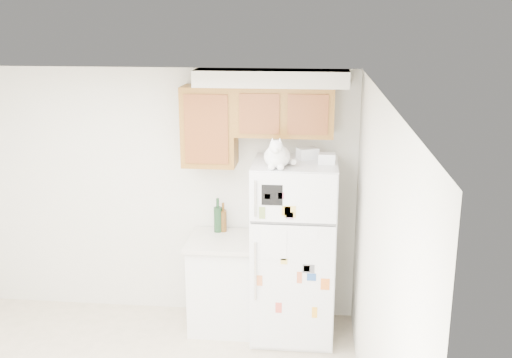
# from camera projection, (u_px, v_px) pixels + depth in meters

# --- Properties ---
(room_shell) EXTENTS (3.84, 4.04, 2.52)m
(room_shell) POSITION_uv_depth(u_px,v_px,m) (117.00, 207.00, 4.19)
(room_shell) COLOR beige
(room_shell) RESTS_ON ground_plane
(refrigerator) EXTENTS (0.76, 0.78, 1.70)m
(refrigerator) POSITION_uv_depth(u_px,v_px,m) (294.00, 251.00, 5.59)
(refrigerator) COLOR white
(refrigerator) RESTS_ON ground_plane
(base_counter) EXTENTS (0.64, 0.64, 0.92)m
(base_counter) POSITION_uv_depth(u_px,v_px,m) (223.00, 282.00, 5.83)
(base_counter) COLOR white
(base_counter) RESTS_ON ground_plane
(cat) EXTENTS (0.28, 0.41, 0.29)m
(cat) POSITION_uv_depth(u_px,v_px,m) (277.00, 156.00, 5.15)
(cat) COLOR white
(cat) RESTS_ON refrigerator
(storage_box_back) EXTENTS (0.22, 0.19, 0.10)m
(storage_box_back) POSITION_uv_depth(u_px,v_px,m) (308.00, 153.00, 5.49)
(storage_box_back) COLOR white
(storage_box_back) RESTS_ON refrigerator
(storage_box_front) EXTENTS (0.16, 0.12, 0.09)m
(storage_box_front) POSITION_uv_depth(u_px,v_px,m) (327.00, 159.00, 5.31)
(storage_box_front) COLOR white
(storage_box_front) RESTS_ON refrigerator
(bottle_green) EXTENTS (0.08, 0.08, 0.34)m
(bottle_green) POSITION_uv_depth(u_px,v_px,m) (218.00, 215.00, 5.84)
(bottle_green) COLOR #19381E
(bottle_green) RESTS_ON base_counter
(bottle_amber) EXTENTS (0.07, 0.07, 0.29)m
(bottle_amber) POSITION_uv_depth(u_px,v_px,m) (223.00, 217.00, 5.85)
(bottle_amber) COLOR #593814
(bottle_amber) RESTS_ON base_counter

